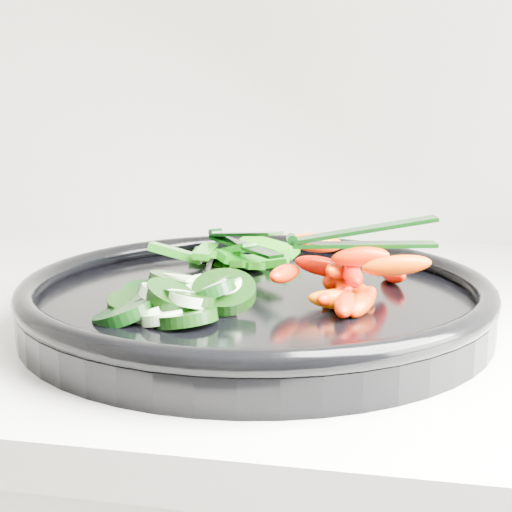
# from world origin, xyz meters

# --- Properties ---
(veggie_tray) EXTENTS (0.42, 0.42, 0.04)m
(veggie_tray) POSITION_xyz_m (0.15, 1.62, 0.95)
(veggie_tray) COLOR black
(veggie_tray) RESTS_ON counter
(cucumber_pile) EXTENTS (0.13, 0.12, 0.04)m
(cucumber_pile) POSITION_xyz_m (0.10, 1.56, 0.96)
(cucumber_pile) COLOR black
(cucumber_pile) RESTS_ON veggie_tray
(carrot_pile) EXTENTS (0.12, 0.15, 0.05)m
(carrot_pile) POSITION_xyz_m (0.22, 1.62, 0.97)
(carrot_pile) COLOR #FB2600
(carrot_pile) RESTS_ON veggie_tray
(pepper_pile) EXTENTS (0.14, 0.08, 0.04)m
(pepper_pile) POSITION_xyz_m (0.11, 1.72, 0.96)
(pepper_pile) COLOR #1A6D0A
(pepper_pile) RESTS_ON veggie_tray
(tong_carrot) EXTENTS (0.11, 0.04, 0.02)m
(tong_carrot) POSITION_xyz_m (0.23, 1.61, 1.00)
(tong_carrot) COLOR black
(tong_carrot) RESTS_ON carrot_pile
(tong_pepper) EXTENTS (0.09, 0.09, 0.02)m
(tong_pepper) POSITION_xyz_m (0.12, 1.71, 0.98)
(tong_pepper) COLOR black
(tong_pepper) RESTS_ON pepper_pile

